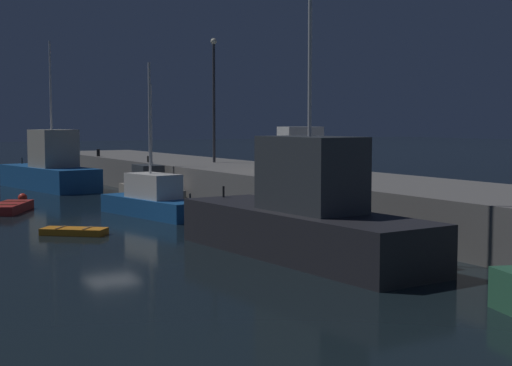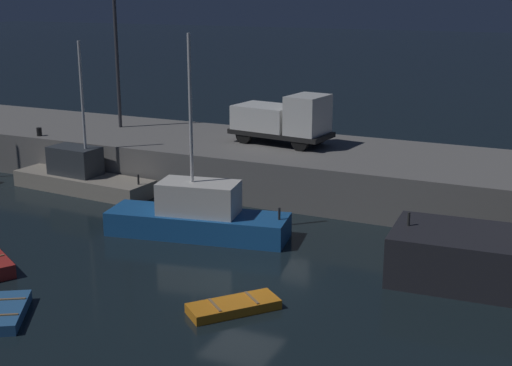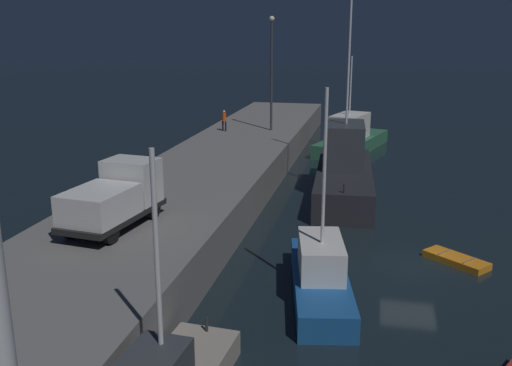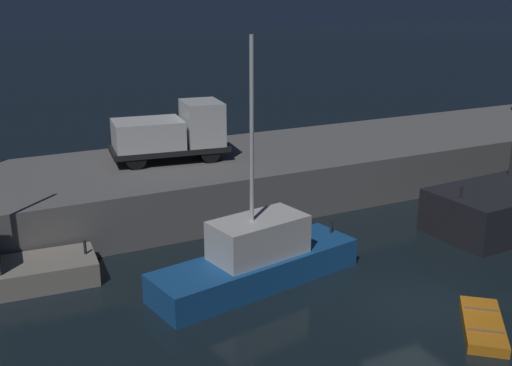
{
  "view_description": "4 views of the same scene",
  "coord_description": "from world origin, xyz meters",
  "px_view_note": "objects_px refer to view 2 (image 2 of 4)",
  "views": [
    {
      "loc": [
        34.88,
        -12.36,
        5.22
      ],
      "look_at": [
        0.56,
        7.74,
        1.98
      ],
      "focal_mm": 53.57,
      "sensor_mm": 36.0,
      "label": 1
    },
    {
      "loc": [
        10.16,
        -20.63,
        10.04
      ],
      "look_at": [
        -2.14,
        5.78,
        2.01
      ],
      "focal_mm": 49.47,
      "sensor_mm": 36.0,
      "label": 2
    },
    {
      "loc": [
        -25.07,
        1.84,
        10.42
      ],
      "look_at": [
        3.53,
        8.05,
        2.51
      ],
      "focal_mm": 39.86,
      "sensor_mm": 36.0,
      "label": 3
    },
    {
      "loc": [
        -12.54,
        -13.35,
        9.57
      ],
      "look_at": [
        -1.47,
        8.67,
        1.91
      ],
      "focal_mm": 42.86,
      "sensor_mm": 36.0,
      "label": 4
    }
  ],
  "objects_px": {
    "rowboat_blue_far": "(7,313)",
    "bollard_west": "(39,132)",
    "fishing_boat_orange": "(198,215)",
    "lamp_post_west": "(116,38)",
    "dinghy_red_small": "(234,306)",
    "fishing_trawler_green": "(81,176)",
    "utility_truck": "(284,119)"
  },
  "relations": [
    {
      "from": "rowboat_blue_far",
      "to": "bollard_west",
      "type": "bearing_deg",
      "value": 127.91
    },
    {
      "from": "fishing_trawler_green",
      "to": "rowboat_blue_far",
      "type": "relative_size",
      "value": 2.84
    },
    {
      "from": "fishing_boat_orange",
      "to": "utility_truck",
      "type": "xyz_separation_m",
      "value": [
        0.16,
        8.84,
        2.64
      ]
    },
    {
      "from": "fishing_trawler_green",
      "to": "lamp_post_west",
      "type": "relative_size",
      "value": 0.89
    },
    {
      "from": "bollard_west",
      "to": "rowboat_blue_far",
      "type": "bearing_deg",
      "value": -52.09
    },
    {
      "from": "rowboat_blue_far",
      "to": "dinghy_red_small",
      "type": "bearing_deg",
      "value": 28.89
    },
    {
      "from": "fishing_trawler_green",
      "to": "rowboat_blue_far",
      "type": "xyz_separation_m",
      "value": [
        7.17,
        -12.75,
        -0.59
      ]
    },
    {
      "from": "dinghy_red_small",
      "to": "rowboat_blue_far",
      "type": "distance_m",
      "value": 7.16
    },
    {
      "from": "utility_truck",
      "to": "dinghy_red_small",
      "type": "bearing_deg",
      "value": -73.19
    },
    {
      "from": "fishing_boat_orange",
      "to": "lamp_post_west",
      "type": "height_order",
      "value": "lamp_post_west"
    },
    {
      "from": "dinghy_red_small",
      "to": "bollard_west",
      "type": "xyz_separation_m",
      "value": [
        -17.46,
        10.91,
        2.3
      ]
    },
    {
      "from": "lamp_post_west",
      "to": "utility_truck",
      "type": "relative_size",
      "value": 1.62
    },
    {
      "from": "fishing_boat_orange",
      "to": "dinghy_red_small",
      "type": "height_order",
      "value": "fishing_boat_orange"
    },
    {
      "from": "lamp_post_west",
      "to": "utility_truck",
      "type": "xyz_separation_m",
      "value": [
        10.49,
        -0.27,
        -3.82
      ]
    },
    {
      "from": "fishing_boat_orange",
      "to": "bollard_west",
      "type": "relative_size",
      "value": 18.37
    },
    {
      "from": "fishing_boat_orange",
      "to": "rowboat_blue_far",
      "type": "height_order",
      "value": "fishing_boat_orange"
    },
    {
      "from": "utility_truck",
      "to": "fishing_trawler_green",
      "type": "bearing_deg",
      "value": -149.23
    },
    {
      "from": "fishing_trawler_green",
      "to": "dinghy_red_small",
      "type": "relative_size",
      "value": 2.67
    },
    {
      "from": "fishing_trawler_green",
      "to": "fishing_boat_orange",
      "type": "bearing_deg",
      "value": -21.44
    },
    {
      "from": "dinghy_red_small",
      "to": "utility_truck",
      "type": "bearing_deg",
      "value": 106.81
    },
    {
      "from": "rowboat_blue_far",
      "to": "utility_truck",
      "type": "distance_m",
      "value": 18.51
    },
    {
      "from": "fishing_boat_orange",
      "to": "dinghy_red_small",
      "type": "distance_m",
      "value": 7.44
    },
    {
      "from": "fishing_trawler_green",
      "to": "bollard_west",
      "type": "bearing_deg",
      "value": 158.0
    },
    {
      "from": "bollard_west",
      "to": "dinghy_red_small",
      "type": "bearing_deg",
      "value": -32.0
    },
    {
      "from": "fishing_boat_orange",
      "to": "lamp_post_west",
      "type": "bearing_deg",
      "value": 138.59
    },
    {
      "from": "fishing_trawler_green",
      "to": "bollard_west",
      "type": "relative_size",
      "value": 17.36
    },
    {
      "from": "rowboat_blue_far",
      "to": "bollard_west",
      "type": "relative_size",
      "value": 6.12
    },
    {
      "from": "dinghy_red_small",
      "to": "rowboat_blue_far",
      "type": "xyz_separation_m",
      "value": [
        -6.27,
        -3.46,
        0.02
      ]
    },
    {
      "from": "fishing_boat_orange",
      "to": "lamp_post_west",
      "type": "distance_m",
      "value": 15.21
    },
    {
      "from": "rowboat_blue_far",
      "to": "bollard_west",
      "type": "height_order",
      "value": "bollard_west"
    },
    {
      "from": "utility_truck",
      "to": "rowboat_blue_far",
      "type": "bearing_deg",
      "value": -95.8
    },
    {
      "from": "bollard_west",
      "to": "lamp_post_west",
      "type": "bearing_deg",
      "value": 57.66
    }
  ]
}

